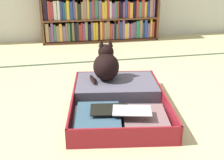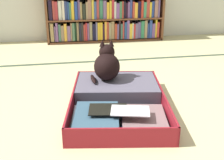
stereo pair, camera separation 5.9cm
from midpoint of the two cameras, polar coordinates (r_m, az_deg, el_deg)
ground_plane at (r=1.86m, az=3.80°, el=-7.87°), size 10.00×10.00×0.00m
tatami_border at (r=3.04m, az=-2.85°, el=3.85°), size 4.80×0.05×0.00m
bookshelf at (r=3.89m, az=-2.88°, el=14.12°), size 1.58×0.25×0.88m
open_suitcase at (r=2.02m, az=0.14°, el=-3.69°), size 0.77×1.01×0.12m
black_cat at (r=2.15m, az=-2.02°, el=3.08°), size 0.25×0.27×0.30m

